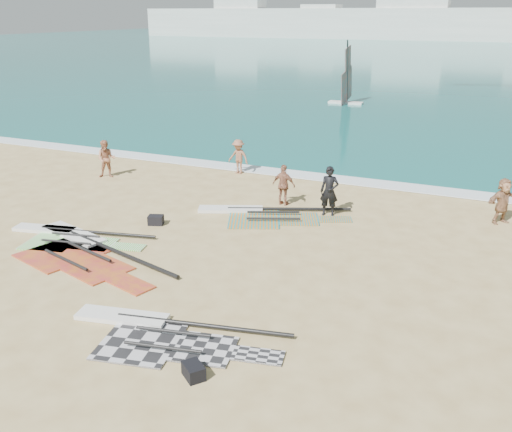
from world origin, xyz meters
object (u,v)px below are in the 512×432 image
at_px(gear_bag_near, 156,220).
at_px(rig_red, 82,250).
at_px(person_wetsuit, 329,191).
at_px(beachgoer_left, 106,159).
at_px(beachgoer_back, 284,185).
at_px(rig_grey, 156,332).
at_px(rig_orange, 261,214).
at_px(gear_bag_far, 194,371).
at_px(beachgoer_right, 503,201).
at_px(rig_green, 65,236).
at_px(beachgoer_mid, 238,157).

bearing_deg(gear_bag_near, rig_red, -104.43).
bearing_deg(gear_bag_near, person_wetsuit, 33.16).
bearing_deg(beachgoer_left, beachgoer_back, -30.82).
bearing_deg(rig_grey, beachgoer_left, 120.75).
height_order(rig_orange, gear_bag_near, gear_bag_near).
xyz_separation_m(gear_bag_near, gear_bag_far, (5.61, -7.11, -0.01)).
distance_m(beachgoer_left, beachgoer_right, 16.23).
relative_size(rig_grey, rig_red, 0.85).
distance_m(rig_orange, gear_bag_near, 3.75).
bearing_deg(person_wetsuit, beachgoer_left, 167.72).
distance_m(rig_grey, rig_green, 7.10).
xyz_separation_m(gear_bag_far, beachgoer_right, (5.26, 12.17, 0.66)).
height_order(rig_orange, beachgoer_left, beachgoer_left).
bearing_deg(rig_red, rig_grey, -17.03).
height_order(rig_green, beachgoer_back, beachgoer_back).
bearing_deg(beachgoer_mid, gear_bag_near, -80.35).
bearing_deg(beachgoer_left, rig_red, -85.34).
relative_size(gear_bag_far, person_wetsuit, 0.27).
height_order(rig_orange, person_wetsuit, person_wetsuit).
distance_m(gear_bag_near, beachgoer_mid, 7.19).
bearing_deg(rig_orange, rig_green, -160.17).
height_order(rig_green, rig_orange, rig_orange).
xyz_separation_m(rig_red, beachgoer_right, (11.62, 7.98, 0.75)).
bearing_deg(gear_bag_far, person_wetsuit, 92.46).
bearing_deg(beachgoer_right, gear_bag_near, 160.09).
distance_m(person_wetsuit, beachgoer_mid, 6.63).
bearing_deg(beachgoer_back, rig_orange, 81.92).
xyz_separation_m(person_wetsuit, beachgoer_back, (-1.92, 0.43, -0.12)).
height_order(beachgoer_mid, beachgoer_right, beachgoer_right).
xyz_separation_m(beachgoer_left, beachgoer_mid, (5.06, 2.94, -0.05)).
bearing_deg(rig_grey, rig_red, 135.16).
bearing_deg(gear_bag_far, beachgoer_left, 134.03).
distance_m(rig_orange, beachgoer_left, 8.53).
distance_m(beachgoer_mid, beachgoer_back, 4.87).
xyz_separation_m(person_wetsuit, beachgoer_mid, (-5.44, 3.79, -0.12)).
bearing_deg(rig_green, beachgoer_mid, 67.13).
relative_size(rig_red, beachgoer_mid, 4.01).
height_order(gear_bag_near, person_wetsuit, person_wetsuit).
xyz_separation_m(rig_orange, rig_red, (-3.69, -5.24, 0.00)).
relative_size(rig_grey, rig_orange, 0.94).
bearing_deg(person_wetsuit, gear_bag_far, -95.22).
xyz_separation_m(rig_grey, beachgoer_left, (-9.34, 10.25, 0.78)).
xyz_separation_m(person_wetsuit, beachgoer_left, (-10.50, 0.84, -0.07)).
xyz_separation_m(rig_orange, beachgoer_mid, (-3.22, 4.83, 0.73)).
height_order(rig_grey, rig_orange, rig_orange).
distance_m(person_wetsuit, beachgoer_left, 10.53).
height_order(rig_grey, beachgoer_back, beachgoer_back).
relative_size(rig_grey, beachgoer_right, 3.33).
xyz_separation_m(rig_green, beachgoer_right, (12.88, 7.32, 0.76)).
bearing_deg(beachgoer_back, rig_green, 52.67).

